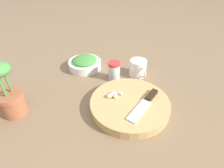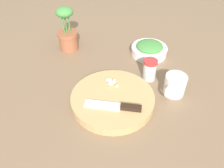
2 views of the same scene
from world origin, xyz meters
name	(u,v)px [view 1 (image 1 of 2)]	position (x,y,z in m)	size (l,w,h in m)	color
ground_plane	(112,109)	(0.00, 0.00, 0.00)	(5.00, 5.00, 0.00)	#7F664C
cutting_board	(130,104)	(0.01, -0.06, 0.02)	(0.28, 0.28, 0.03)	tan
chef_knife	(146,103)	(0.00, -0.12, 0.04)	(0.17, 0.12, 0.01)	black
garlic_cloves	(114,95)	(0.03, -0.01, 0.04)	(0.04, 0.06, 0.01)	white
herb_bowl	(85,63)	(0.28, 0.15, 0.03)	(0.16, 0.16, 0.06)	white
spice_jar	(114,71)	(0.19, 0.01, 0.04)	(0.05, 0.05, 0.08)	silver
coffee_mug	(138,68)	(0.23, -0.10, 0.04)	(0.10, 0.08, 0.08)	white
potted_herb	(9,95)	(-0.04, 0.34, 0.08)	(0.09, 0.09, 0.20)	#A35B3D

